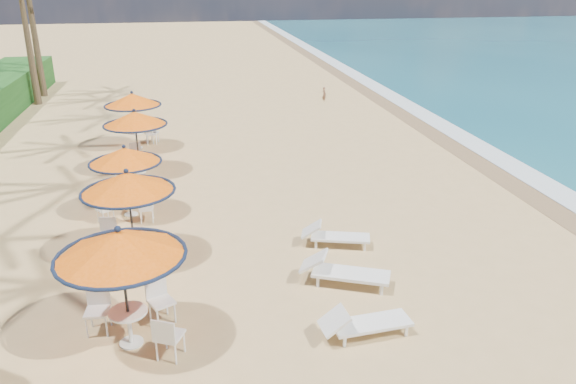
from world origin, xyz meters
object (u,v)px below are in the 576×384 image
at_px(station_2, 125,164).
at_px(lounger_far, 333,235).
at_px(station_4, 135,104).
at_px(lounger_near, 363,323).
at_px(station_3, 134,126).
at_px(lounger_mid, 342,271).
at_px(station_1, 127,194).
at_px(station_0, 124,258).

xyz_separation_m(station_2, lounger_far, (5.74, -3.22, -1.37)).
bearing_deg(station_4, lounger_near, -69.83).
xyz_separation_m(station_3, lounger_mid, (5.43, -9.39, -1.44)).
bearing_deg(station_1, station_2, 95.65).
height_order(station_4, lounger_mid, station_4).
relative_size(station_1, lounger_near, 1.26).
bearing_deg(station_2, station_1, -84.35).
height_order(lounger_mid, lounger_far, lounger_mid).
bearing_deg(station_3, station_4, 92.94).
relative_size(station_1, lounger_mid, 1.11).
bearing_deg(station_1, station_3, 92.56).
bearing_deg(lounger_near, station_2, 120.34).
bearing_deg(station_3, lounger_far, -51.81).
bearing_deg(station_0, lounger_far, 34.15).
distance_m(station_0, lounger_far, 6.49).
height_order(station_0, station_2, station_0).
bearing_deg(station_0, station_1, 93.80).
height_order(lounger_near, lounger_far, lounger_near).
xyz_separation_m(station_0, station_3, (-0.57, 10.85, -0.15)).
height_order(station_0, lounger_mid, station_0).
bearing_deg(station_0, station_3, 92.99).
bearing_deg(station_3, lounger_mid, -59.95).
bearing_deg(station_1, lounger_near, -41.63).
height_order(station_3, lounger_mid, station_3).
bearing_deg(station_3, station_0, -87.01).
bearing_deg(station_4, lounger_far, -60.93).
bearing_deg(station_3, lounger_near, -65.33).
relative_size(station_0, lounger_far, 1.35).
height_order(station_2, station_3, station_3).
bearing_deg(station_4, station_1, -87.32).
xyz_separation_m(station_2, lounger_mid, (5.41, -5.28, -1.32)).
bearing_deg(lounger_near, lounger_far, 78.43).
xyz_separation_m(station_3, station_4, (-0.17, 3.35, 0.10)).
bearing_deg(lounger_mid, station_2, 159.73).
bearing_deg(station_4, lounger_mid, -66.25).
bearing_deg(station_1, station_4, 92.68).
height_order(station_0, station_1, station_0).
relative_size(station_2, lounger_far, 1.16).
xyz_separation_m(station_0, station_2, (-0.55, 6.75, -0.27)).
bearing_deg(station_1, station_0, -86.20).
bearing_deg(station_2, station_0, -85.38).
xyz_separation_m(lounger_near, lounger_mid, (0.14, 2.12, 0.04)).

